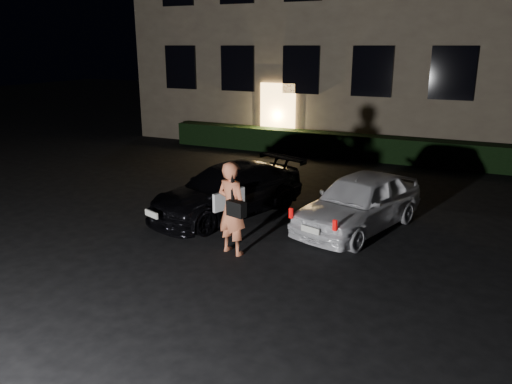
% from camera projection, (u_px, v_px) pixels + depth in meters
% --- Properties ---
extents(ground, '(80.00, 80.00, 0.00)m').
position_uv_depth(ground, '(219.00, 282.00, 8.48)').
color(ground, black).
rests_on(ground, ground).
extents(hedge, '(15.00, 0.70, 0.85)m').
position_uv_depth(hedge, '(365.00, 147.00, 17.49)').
color(hedge, black).
rests_on(hedge, ground).
extents(sedan, '(2.98, 4.40, 1.18)m').
position_uv_depth(sedan, '(228.00, 191.00, 11.71)').
color(sedan, black).
rests_on(sedan, ground).
extents(hatch, '(2.46, 3.90, 1.24)m').
position_uv_depth(hatch, '(359.00, 202.00, 10.80)').
color(hatch, white).
rests_on(hatch, ground).
extents(man, '(0.76, 0.61, 1.82)m').
position_uv_depth(man, '(232.00, 208.00, 9.43)').
color(man, '#DE754D').
rests_on(man, ground).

